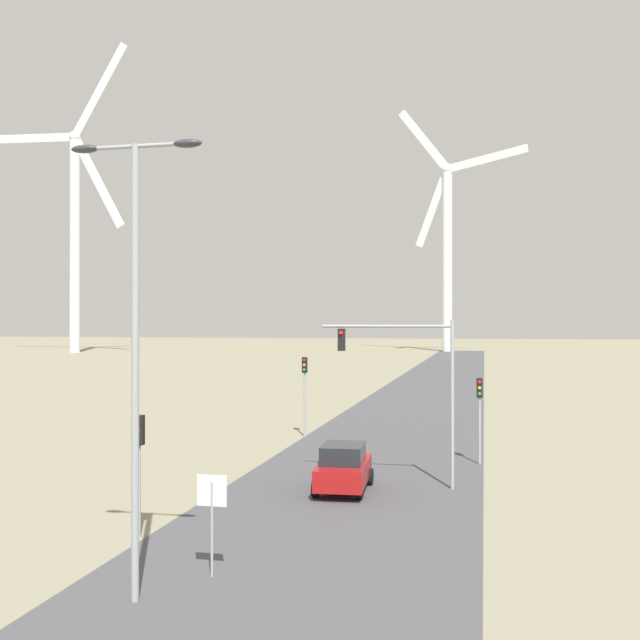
{
  "coord_description": "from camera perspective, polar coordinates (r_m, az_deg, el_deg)",
  "views": [
    {
      "loc": [
        5.04,
        -8.42,
        6.52
      ],
      "look_at": [
        0.0,
        14.46,
        6.6
      ],
      "focal_mm": 42.0,
      "sensor_mm": 36.0,
      "label": 1
    }
  ],
  "objects": [
    {
      "name": "road_surface",
      "position": [
        57.02,
        7.32,
        -6.76
      ],
      "size": [
        10.0,
        240.0,
        0.01
      ],
      "color": "#47474C",
      "rests_on": "ground"
    },
    {
      "name": "streetlamp",
      "position": [
        18.02,
        -13.9,
        0.31
      ],
      "size": [
        3.3,
        0.32,
        10.75
      ],
      "color": "#93999E",
      "rests_on": "ground"
    },
    {
      "name": "stop_sign_near",
      "position": [
        19.93,
        -8.24,
        -13.81
      ],
      "size": [
        0.81,
        0.07,
        2.62
      ],
      "color": "#93999E",
      "rests_on": "ground"
    },
    {
      "name": "traffic_light_post_near_left",
      "position": [
        23.63,
        -13.64,
        -9.44
      ],
      "size": [
        0.28,
        0.33,
        3.71
      ],
      "color": "#93999E",
      "rests_on": "ground"
    },
    {
      "name": "traffic_light_post_near_right",
      "position": [
        35.32,
        12.06,
        -6.06
      ],
      "size": [
        0.28,
        0.34,
        3.97
      ],
      "color": "#93999E",
      "rests_on": "ground"
    },
    {
      "name": "traffic_light_post_mid_left",
      "position": [
        42.88,
        -1.18,
        -4.49
      ],
      "size": [
        0.28,
        0.33,
        4.55
      ],
      "color": "#93999E",
      "rests_on": "ground"
    },
    {
      "name": "traffic_light_mast_overhead",
      "position": [
        29.9,
        6.67,
        -3.59
      ],
      "size": [
        5.26,
        0.35,
        6.63
      ],
      "color": "#93999E",
      "rests_on": "ground"
    },
    {
      "name": "car_approaching",
      "position": [
        29.44,
        1.81,
        -11.18
      ],
      "size": [
        2.03,
        4.2,
        1.83
      ],
      "color": "maroon",
      "rests_on": "ground"
    },
    {
      "name": "wind_turbine_far_left",
      "position": [
        173.95,
        -18.17,
        7.44
      ],
      "size": [
        35.33,
        2.6,
        67.22
      ],
      "color": "silver",
      "rests_on": "ground"
    },
    {
      "name": "wind_turbine_left",
      "position": [
        172.49,
        9.67,
        6.19
      ],
      "size": [
        28.94,
        10.5,
        56.32
      ],
      "color": "silver",
      "rests_on": "ground"
    }
  ]
}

